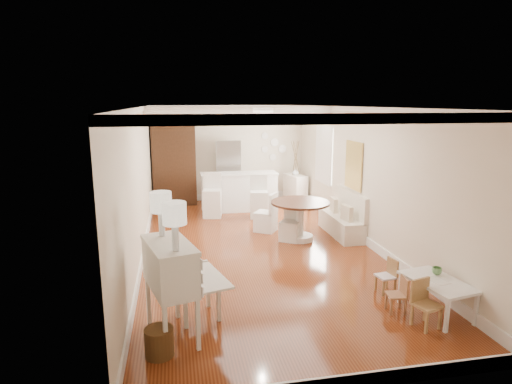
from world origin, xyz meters
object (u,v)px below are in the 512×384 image
object	(u,v)px
kids_table	(436,297)
slip_chair_far	(266,212)
kids_chair_c	(427,304)
bar_stool_left	(212,195)
slip_chair_near	(291,221)
kids_chair_a	(396,294)
breakfast_counter	(239,192)
kids_chair_b	(386,276)
fridge	(240,171)
secretary_bureau	(171,290)
bar_stool_right	(259,197)
wicker_basket	(159,342)
dining_table	(300,221)
pantry_cabinet	(174,165)
gustavian_armchair	(197,282)
sideboard	(295,188)

from	to	relation	value
kids_table	slip_chair_far	world-z (taller)	slip_chair_far
kids_chair_c	bar_stool_left	bearing A→B (deg)	95.22
kids_table	slip_chair_near	world-z (taller)	slip_chair_near
kids_chair_a	breakfast_counter	xyz separation A→B (m)	(-1.28, 6.13, 0.26)
slip_chair_near	kids_chair_a	bearing A→B (deg)	-47.15
bar_stool_left	kids_chair_b	bearing A→B (deg)	-55.70
fridge	slip_chair_far	bearing A→B (deg)	-88.18
secretary_bureau	fridge	world-z (taller)	fridge
bar_stool_right	wicker_basket	bearing A→B (deg)	-102.97
dining_table	slip_chair_near	world-z (taller)	dining_table
pantry_cabinet	fridge	world-z (taller)	pantry_cabinet
gustavian_armchair	fridge	size ratio (longest dim) A/B	0.56
kids_chair_c	breakfast_counter	size ratio (longest dim) A/B	0.31
secretary_bureau	breakfast_counter	bearing A→B (deg)	58.41
secretary_bureau	kids_chair_c	xyz separation A→B (m)	(3.26, -0.40, -0.30)
secretary_bureau	dining_table	distance (m)	4.32
slip_chair_near	wicker_basket	bearing A→B (deg)	-91.95
kids_chair_b	fridge	world-z (taller)	fridge
bar_stool_left	fridge	distance (m)	1.91
secretary_bureau	gustavian_armchair	distance (m)	0.57
kids_chair_b	bar_stool_right	world-z (taller)	bar_stool_right
wicker_basket	kids_chair_c	world-z (taller)	kids_chair_c
bar_stool_left	bar_stool_right	world-z (taller)	bar_stool_left
wicker_basket	sideboard	bearing A→B (deg)	62.89
gustavian_armchair	pantry_cabinet	distance (m)	6.87
kids_table	pantry_cabinet	size ratio (longest dim) A/B	0.43
kids_chair_b	bar_stool_left	size ratio (longest dim) A/B	0.48
kids_chair_c	bar_stool_left	size ratio (longest dim) A/B	0.56
kids_table	slip_chair_far	bearing A→B (deg)	109.40
dining_table	fridge	distance (m)	3.94
dining_table	slip_chair_far	size ratio (longest dim) A/B	1.39
wicker_basket	fridge	bearing A→B (deg)	74.28
bar_stool_right	kids_chair_b	bearing A→B (deg)	-68.24
kids_table	secretary_bureau	bearing A→B (deg)	178.46
kids_chair_b	kids_chair_a	bearing A→B (deg)	-22.17
breakfast_counter	sideboard	distance (m)	1.90
wicker_basket	kids_chair_a	xyz separation A→B (m)	(3.23, 0.46, 0.09)
bar_stool_left	breakfast_counter	bearing A→B (deg)	45.60
gustavian_armchair	kids_chair_a	size ratio (longest dim) A/B	1.95
secretary_bureau	sideboard	bearing A→B (deg)	47.16
slip_chair_far	gustavian_armchair	bearing A→B (deg)	8.38
kids_chair_b	slip_chair_far	world-z (taller)	slip_chair_far
gustavian_armchair	kids_table	world-z (taller)	gustavian_armchair
fridge	sideboard	xyz separation A→B (m)	(1.57, -0.37, -0.50)
wicker_basket	kids_chair_a	world-z (taller)	kids_chair_a
pantry_cabinet	bar_stool_left	bearing A→B (deg)	-60.78
dining_table	gustavian_armchair	bearing A→B (deg)	-128.35
wicker_basket	kids_chair_c	distance (m)	3.41
gustavian_armchair	dining_table	xyz separation A→B (m)	(2.33, 2.95, -0.08)
wicker_basket	breakfast_counter	xyz separation A→B (m)	(1.95, 6.59, 0.35)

